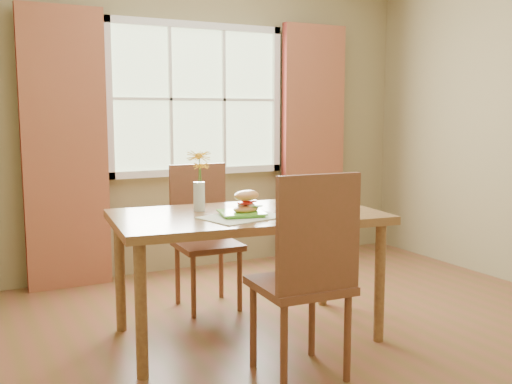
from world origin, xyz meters
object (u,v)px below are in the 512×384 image
object	(u,v)px
dining_table	(247,226)
chair_near	(309,269)
water_glass	(288,204)
croissant_sandwich	(246,202)
flower_vase	(199,175)
chair_far	(203,229)

from	to	relation	value
dining_table	chair_near	distance (m)	0.72
dining_table	chair_near	world-z (taller)	chair_near
chair_near	water_glass	distance (m)	0.68
chair_near	croissant_sandwich	world-z (taller)	chair_near
chair_near	flower_vase	world-z (taller)	flower_vase
dining_table	croissant_sandwich	distance (m)	0.20
chair_near	water_glass	size ratio (longest dim) A/B	9.72
croissant_sandwich	water_glass	world-z (taller)	croissant_sandwich
dining_table	croissant_sandwich	world-z (taller)	croissant_sandwich
chair_far	croissant_sandwich	world-z (taller)	chair_far
chair_far	croissant_sandwich	bearing A→B (deg)	-91.89
chair_near	croissant_sandwich	bearing A→B (deg)	97.40
flower_vase	chair_far	bearing A→B (deg)	65.55
dining_table	chair_near	size ratio (longest dim) A/B	1.55
chair_near	water_glass	bearing A→B (deg)	72.37
croissant_sandwich	chair_far	bearing A→B (deg)	64.60
dining_table	flower_vase	distance (m)	0.43
dining_table	water_glass	xyz separation A→B (m)	(0.22, -0.12, 0.13)
chair_near	chair_far	world-z (taller)	chair_near
chair_far	water_glass	bearing A→B (deg)	-73.29
chair_far	flower_vase	size ratio (longest dim) A/B	2.73
chair_near	chair_far	distance (m)	1.42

